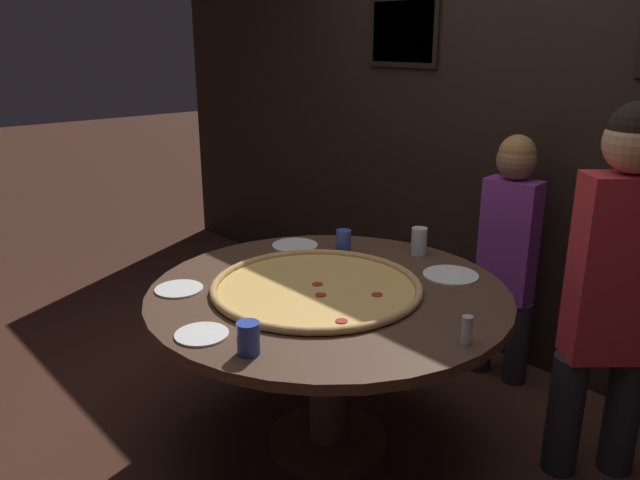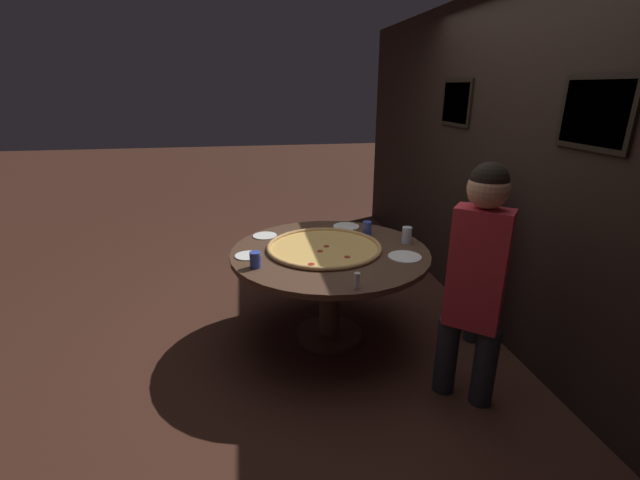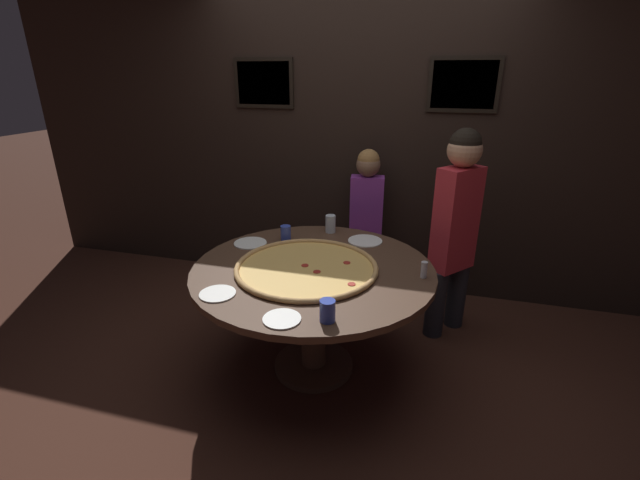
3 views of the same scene
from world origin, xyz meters
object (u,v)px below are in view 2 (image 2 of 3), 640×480
Objects in this scene: drink_cup_near_left at (367,228)px; diner_far_right at (474,249)px; drink_cup_beside_pizza at (255,260)px; white_plate_near_front at (265,236)px; drink_cup_by_shaker at (407,235)px; diner_centre_back at (477,274)px; white_plate_right_side at (405,257)px; white_plate_beside_cup at (248,256)px; dining_table at (330,268)px; white_plate_far_back at (346,226)px; condiment_shaker at (357,280)px; giant_pizza at (324,247)px.

diner_far_right is at bearing 57.59° from drink_cup_near_left.
drink_cup_beside_pizza is 0.56× the size of white_plate_near_front.
drink_cup_near_left is at bearing 50.05° from diner_far_right.
drink_cup_by_shaker is 1.21× the size of drink_cup_near_left.
white_plate_right_side is at bearing -30.55° from diner_centre_back.
diner_far_right is (0.12, 1.68, -0.02)m from white_plate_beside_cup.
dining_table is at bearing -115.26° from white_plate_right_side.
dining_table is 0.60m from white_plate_far_back.
drink_cup_beside_pizza is at bearing 12.93° from white_plate_beside_cup.
condiment_shaker is (1.05, 0.50, 0.05)m from white_plate_near_front.
white_plate_right_side is at bearing 79.00° from white_plate_beside_cup.
white_plate_far_back is (-0.52, 0.25, 0.15)m from dining_table.
white_plate_near_front is at bearing 161.02° from white_plate_beside_cup.
diner_centre_back is (0.88, 0.09, 0.05)m from drink_cup_by_shaker.
white_plate_far_back is 1.07m from diner_far_right.
drink_cup_by_shaker is 0.88m from diner_centre_back.
diner_centre_back is (0.86, 0.74, 0.10)m from giant_pizza.
white_plate_right_side is at bearing 13.02° from drink_cup_near_left.
drink_cup_near_left is (-0.26, -0.24, -0.01)m from drink_cup_by_shaker.
diner_centre_back is (0.83, 0.70, 0.26)m from dining_table.
drink_cup_beside_pizza is at bearing -76.66° from drink_cup_by_shaker.
white_plate_far_back reaches higher than dining_table.
condiment_shaker is at bearing 6.20° from giant_pizza.
drink_cup_by_shaker is at bearing 93.04° from white_plate_beside_cup.
drink_cup_near_left is 1.19m from diner_centre_back.
drink_cup_by_shaker is 0.36m from drink_cup_near_left.
giant_pizza reaches higher than white_plate_far_back.
white_plate_right_side is at bearing 132.16° from condiment_shaker.
drink_cup_by_shaker reaches higher than giant_pizza.
drink_cup_beside_pizza reaches higher than white_plate_beside_cup.
diner_centre_back reaches higher than condiment_shaker.
white_plate_beside_cup is 1.69m from diner_far_right.
white_plate_far_back is at bearing -149.96° from drink_cup_near_left.
white_plate_right_side is at bearing 91.31° from diner_far_right.
condiment_shaker is (1.17, -0.21, 0.05)m from white_plate_far_back.
white_plate_right_side is (0.28, -0.12, -0.06)m from drink_cup_by_shaker.
drink_cup_beside_pizza is at bearing -125.39° from condiment_shaker.
dining_table is at bearing 74.90° from diner_far_right.
dining_table is 15.17× the size of condiment_shaker.
giant_pizza reaches higher than white_plate_near_front.
drink_cup_by_shaker is (-0.01, 0.65, 0.05)m from giant_pizza.
white_plate_far_back is at bearing -142.53° from drink_cup_by_shaker.
condiment_shaker is 0.70m from diner_centre_back.
white_plate_near_front is 0.15× the size of diner_far_right.
diner_centre_back reaches higher than drink_cup_by_shaker.
white_plate_right_side is (0.00, 1.05, -0.05)m from drink_cup_beside_pizza.
diner_far_right is (0.19, 0.47, -0.08)m from drink_cup_by_shaker.
dining_table is 0.68m from condiment_shaker.
white_plate_right_side is 1.15m from white_plate_near_front.
giant_pizza is (-0.03, -0.04, 0.16)m from dining_table.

